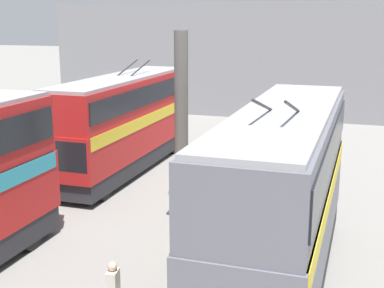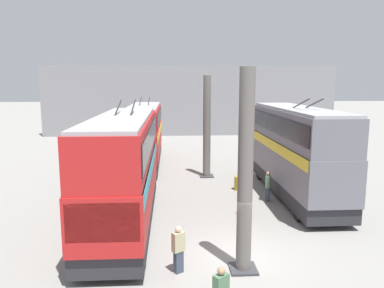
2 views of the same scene
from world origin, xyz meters
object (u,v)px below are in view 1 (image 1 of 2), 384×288
at_px(bus_left_near, 283,190).
at_px(person_by_left_row, 210,263).
at_px(bus_right_far, 123,118).
at_px(oil_drum, 196,241).

relative_size(bus_left_near, person_by_left_row, 6.48).
bearing_deg(bus_right_far, bus_left_near, -135.72).
distance_m(person_by_left_row, oil_drum, 2.58).
relative_size(bus_right_far, oil_drum, 13.49).
bearing_deg(person_by_left_row, oil_drum, -43.19).
height_order(bus_left_near, oil_drum, bus_left_near).
height_order(bus_left_near, bus_right_far, bus_left_near).
distance_m(bus_left_near, person_by_left_row, 2.80).
relative_size(person_by_left_row, oil_drum, 1.98).
distance_m(bus_right_far, person_by_left_row, 12.75).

